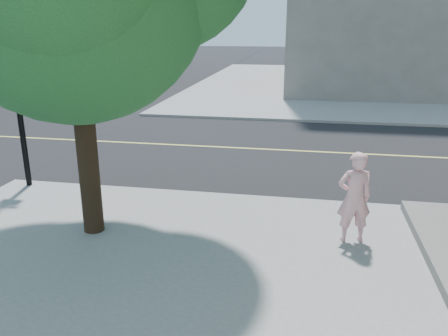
# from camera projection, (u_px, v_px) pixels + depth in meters

# --- Properties ---
(ground) EXTENTS (140.00, 140.00, 0.00)m
(ground) POSITION_uv_depth(u_px,v_px,m) (51.00, 186.00, 11.65)
(ground) COLOR black
(ground) RESTS_ON ground
(road_ew) EXTENTS (140.00, 9.00, 0.01)m
(road_ew) POSITION_uv_depth(u_px,v_px,m) (121.00, 142.00, 15.87)
(road_ew) COLOR black
(road_ew) RESTS_ON ground
(sidewalk_ne) EXTENTS (29.00, 25.00, 0.12)m
(sidewalk_ne) POSITION_uv_depth(u_px,v_px,m) (423.00, 86.00, 29.43)
(sidewalk_ne) COLOR gray
(sidewalk_ne) RESTS_ON ground
(man_on_phone) EXTENTS (0.69, 0.53, 1.71)m
(man_on_phone) POSITION_uv_depth(u_px,v_px,m) (354.00, 197.00, 8.24)
(man_on_phone) COLOR #EBA8AF
(man_on_phone) RESTS_ON sidewalk_se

